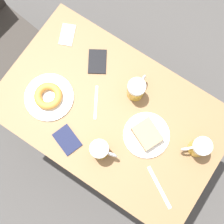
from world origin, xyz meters
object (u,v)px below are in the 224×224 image
Objects in this scene: napkin_folded at (67,35)px; knife at (159,187)px; passport_near_edge at (67,140)px; passport_far_edge at (97,62)px; plate_with_donut at (49,96)px; plate_with_cake at (147,134)px; beer_mug_left at (136,89)px; beer_mug_right at (199,147)px; fork at (96,102)px; beer_mug_center at (100,150)px.

napkin_folded is 0.87m from knife.
passport_near_edge is (-0.44, -0.31, 0.00)m from napkin_folded.
knife is 0.67m from passport_far_edge.
plate_with_donut is 0.23m from passport_near_edge.
beer_mug_left is at bearing 46.75° from plate_with_cake.
knife is at bearing -133.69° from beer_mug_left.
plate_with_donut is at bearing 84.37° from knife.
passport_far_edge is at bearing 83.01° from beer_mug_left.
beer_mug_right is 0.63m from passport_far_edge.
napkin_folded is at bearing 80.33° from passport_far_edge.
plate_with_donut is at bearing 57.88° from passport_near_edge.
beer_mug_right is at bearing -11.31° from knife.
plate_with_cake is 1.73× the size of beer_mug_left.
beer_mug_right is at bearing -81.87° from fork.
passport_near_edge is at bearing -122.12° from plate_with_donut.
plate_with_donut is (-0.10, 0.49, -0.00)m from plate_with_cake.
beer_mug_center is 0.84× the size of fork.
fork is (-0.07, 0.51, -0.06)m from beer_mug_right.
knife is (-0.07, -0.66, -0.02)m from plate_with_donut.
knife is at bearing -87.80° from beer_mug_center.
passport_near_edge is (-0.12, -0.19, -0.01)m from plate_with_donut.
passport_near_edge is 0.96× the size of passport_far_edge.
beer_mug_left reaches higher than passport_far_edge.
plate_with_donut is 1.60× the size of fork.
beer_mug_right is at bearing -100.97° from beer_mug_left.
plate_with_donut is at bearing 126.88° from beer_mug_left.
plate_with_cake is 0.23m from beer_mug_center.
plate_with_cake is 1.75× the size of beer_mug_center.
beer_mug_left is 0.25m from passport_far_edge.
beer_mug_right is at bearing -60.32° from passport_near_edge.
plate_with_cake reaches higher than napkin_folded.
knife is (-0.32, -0.33, -0.06)m from beer_mug_left.
plate_with_cake reaches higher than knife.
plate_with_cake is 1.16× the size of knife.
beer_mug_center is 0.85× the size of passport_near_edge.
beer_mug_right is at bearing -99.43° from passport_far_edge.
plate_with_donut is at bearing 102.09° from plate_with_cake.
beer_mug_right is 0.78× the size of passport_far_edge.
beer_mug_left is 0.46m from knife.
knife is at bearing -115.99° from napkin_folded.
plate_with_cake reaches higher than passport_near_edge.
beer_mug_right is 0.81× the size of passport_near_edge.
plate_with_donut is at bearing 162.10° from passport_far_edge.
beer_mug_center is 0.18m from passport_near_edge.
beer_mug_center is (-0.33, -0.02, 0.00)m from beer_mug_left.
plate_with_donut reaches higher than passport_near_edge.
passport_far_edge is (0.36, 0.26, -0.06)m from beer_mug_center.
fork is at bearing -147.75° from passport_far_edge.
plate_with_donut reaches higher than knife.
beer_mug_center is 0.67× the size of knife.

